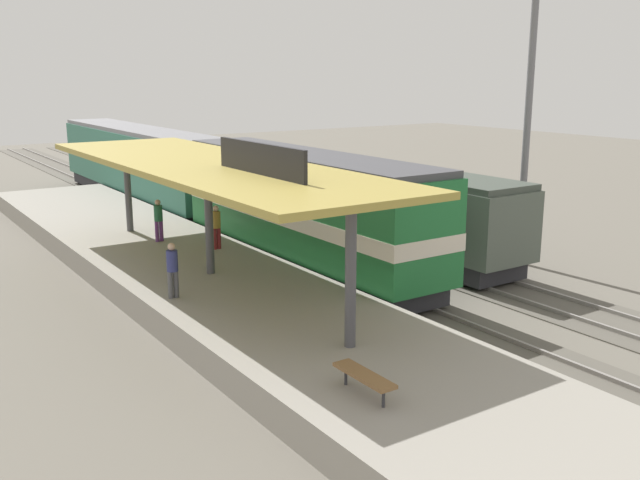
% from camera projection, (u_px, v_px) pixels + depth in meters
% --- Properties ---
extents(ground_plane, '(120.00, 120.00, 0.00)m').
position_uv_depth(ground_plane, '(364.00, 269.00, 27.97)').
color(ground_plane, '#666056').
extents(track_near, '(3.20, 110.00, 0.16)m').
position_uv_depth(track_near, '(323.00, 276.00, 26.87)').
color(track_near, '#565249').
rests_on(track_near, ground).
extents(track_far, '(3.20, 110.00, 0.16)m').
position_uv_depth(track_far, '(414.00, 259.00, 29.37)').
color(track_far, '#565249').
rests_on(track_far, ground).
extents(platform, '(6.00, 44.00, 0.90)m').
position_uv_depth(platform, '(211.00, 286.00, 24.28)').
color(platform, gray).
rests_on(platform, ground).
extents(station_canopy, '(5.20, 18.00, 4.70)m').
position_uv_depth(station_canopy, '(208.00, 167.00, 23.26)').
color(station_canopy, '#47474C').
rests_on(station_canopy, platform).
extents(platform_bench, '(0.44, 1.70, 0.50)m').
position_uv_depth(platform_bench, '(364.00, 376.00, 14.91)').
color(platform_bench, '#333338').
rests_on(platform_bench, platform).
extents(locomotive, '(2.93, 14.43, 4.44)m').
position_uv_depth(locomotive, '(303.00, 209.00, 27.39)').
color(locomotive, '#28282D').
rests_on(locomotive, track_near).
extents(passenger_carriage_single, '(2.90, 20.00, 4.24)m').
position_uv_depth(passenger_carriage_single, '(139.00, 163.00, 41.95)').
color(passenger_carriage_single, '#28282D').
rests_on(passenger_carriage_single, track_near).
extents(freight_car, '(2.80, 12.00, 3.54)m').
position_uv_depth(freight_car, '(403.00, 210.00, 29.57)').
color(freight_car, '#28282D').
rests_on(freight_car, track_far).
extents(light_mast, '(1.10, 1.10, 11.70)m').
position_uv_depth(light_mast, '(532.00, 50.00, 26.99)').
color(light_mast, slate).
rests_on(light_mast, ground).
extents(person_waiting, '(0.34, 0.34, 1.71)m').
position_uv_depth(person_waiting, '(158.00, 218.00, 28.51)').
color(person_waiting, '#663375').
rests_on(person_waiting, platform).
extents(person_walking, '(0.34, 0.34, 1.71)m').
position_uv_depth(person_walking, '(172.00, 267.00, 21.31)').
color(person_walking, '#4C4C51').
rests_on(person_walking, platform).
extents(person_boarding, '(0.34, 0.34, 1.71)m').
position_uv_depth(person_boarding, '(216.00, 225.00, 27.25)').
color(person_boarding, maroon).
rests_on(person_boarding, platform).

